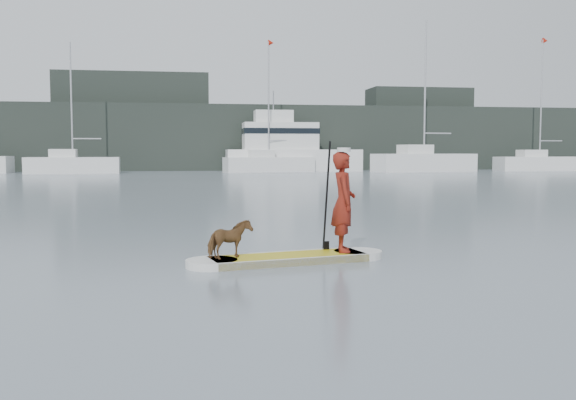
{
  "coord_description": "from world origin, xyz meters",
  "views": [
    {
      "loc": [
        -5.1,
        -8.04,
        1.78
      ],
      "look_at": [
        -3.52,
        1.98,
        1.0
      ],
      "focal_mm": 40.0,
      "sensor_mm": 36.0,
      "label": 1
    }
  ],
  "objects": [
    {
      "name": "sailboat_f",
      "position": [
        26.4,
        45.75,
        0.8
      ],
      "size": [
        7.93,
        2.4,
        11.85
      ],
      "rotation": [
        0.0,
        0.0,
        0.01
      ],
      "color": "white",
      "rests_on": "ground"
    },
    {
      "name": "sailboat_c",
      "position": [
        -14.08,
        44.92,
        0.76
      ],
      "size": [
        7.31,
        2.84,
        10.29
      ],
      "rotation": [
        0.0,
        0.0,
        0.06
      ],
      "color": "white",
      "rests_on": "ground"
    },
    {
      "name": "paddleboard",
      "position": [
        -3.52,
        1.98,
        0.06
      ],
      "size": [
        3.25,
        1.32,
        0.12
      ],
      "rotation": [
        0.0,
        0.0,
        0.21
      ],
      "color": "gold",
      "rests_on": "ground"
    },
    {
      "name": "sailboat_d",
      "position": [
        1.71,
        45.79,
        0.79
      ],
      "size": [
        7.76,
        3.45,
        11.03
      ],
      "rotation": [
        0.0,
        0.0,
        0.15
      ],
      "color": "white",
      "rests_on": "ground"
    },
    {
      "name": "shore_building_east",
      "position": [
        18.0,
        54.0,
        4.0
      ],
      "size": [
        10.0,
        4.0,
        8.0
      ],
      "primitive_type": "cube",
      "color": "black",
      "rests_on": "ground"
    },
    {
      "name": "motor_yacht_a",
      "position": [
        3.62,
        47.45,
        1.96
      ],
      "size": [
        11.64,
        3.63,
        6.98
      ],
      "rotation": [
        0.0,
        0.0,
        -0.0
      ],
      "color": "white",
      "rests_on": "ground"
    },
    {
      "name": "sailboat_e",
      "position": [
        14.88,
        44.31,
        0.91
      ],
      "size": [
        9.17,
        4.41,
        12.76
      ],
      "rotation": [
        0.0,
        0.0,
        0.18
      ],
      "color": "white",
      "rests_on": "ground"
    },
    {
      "name": "dog",
      "position": [
        -4.46,
        1.78,
        0.42
      ],
      "size": [
        0.77,
        0.64,
        0.59
      ],
      "primitive_type": "imported",
      "rotation": [
        0.0,
        0.0,
        2.12
      ],
      "color": "brown",
      "rests_on": "paddleboard"
    },
    {
      "name": "white_cap",
      "position": [
        -2.56,
        2.18,
        1.8
      ],
      "size": [
        0.22,
        0.22,
        0.07
      ],
      "primitive_type": "cylinder",
      "color": "silver",
      "rests_on": "paddler"
    },
    {
      "name": "paddle",
      "position": [
        -2.79,
        2.44,
        0.8
      ],
      "size": [
        0.1,
        0.3,
        2.0
      ],
      "rotation": [
        0.0,
        0.0,
        0.21
      ],
      "color": "black",
      "rests_on": "ground"
    },
    {
      "name": "ground",
      "position": [
        0.0,
        0.0,
        0.0
      ],
      "size": [
        140.0,
        140.0,
        0.0
      ],
      "primitive_type": "plane",
      "color": "slate",
      "rests_on": "ground"
    },
    {
      "name": "shore_mass",
      "position": [
        0.0,
        53.0,
        3.0
      ],
      "size": [
        90.0,
        6.0,
        6.0
      ],
      "primitive_type": "cube",
      "color": "black",
      "rests_on": "ground"
    },
    {
      "name": "paddler",
      "position": [
        -2.56,
        2.18,
        0.94
      ],
      "size": [
        0.46,
        0.64,
        1.64
      ],
      "primitive_type": "imported",
      "rotation": [
        0.0,
        0.0,
        1.45
      ],
      "color": "maroon",
      "rests_on": "paddleboard"
    },
    {
      "name": "shore_building_west",
      "position": [
        -10.0,
        54.0,
        4.5
      ],
      "size": [
        14.0,
        4.0,
        9.0
      ],
      "primitive_type": "cube",
      "color": "black",
      "rests_on": "ground"
    }
  ]
}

